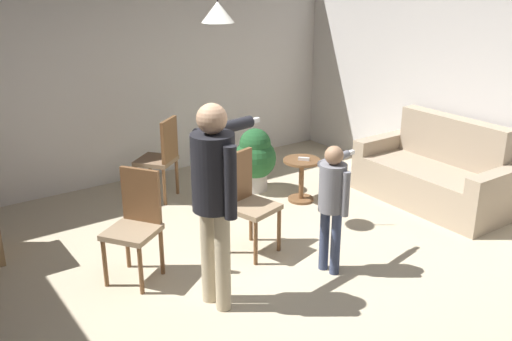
{
  "coord_description": "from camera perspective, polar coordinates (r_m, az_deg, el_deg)",
  "views": [
    {
      "loc": [
        -2.63,
        -3.57,
        2.67
      ],
      "look_at": [
        0.02,
        0.21,
        1.0
      ],
      "focal_mm": 39.85,
      "sensor_mm": 36.0,
      "label": 1
    }
  ],
  "objects": [
    {
      "name": "ground",
      "position": [
        5.18,
        1.19,
        -11.14
      ],
      "size": [
        7.68,
        7.68,
        0.0
      ],
      "primitive_type": "plane",
      "color": "beige"
    },
    {
      "name": "side_table_by_couch",
      "position": [
        6.76,
        4.59,
        -0.43
      ],
      "size": [
        0.44,
        0.44,
        0.52
      ],
      "color": "brown",
      "rests_on": "ground"
    },
    {
      "name": "dining_chair_near_wall",
      "position": [
        6.82,
        -9.49,
        1.49
      ],
      "size": [
        0.59,
        0.59,
        1.0
      ],
      "rotation": [
        0.0,
        0.0,
        0.67
      ],
      "color": "brown",
      "rests_on": "ground"
    },
    {
      "name": "wall_back",
      "position": [
        7.38,
        -13.73,
        9.07
      ],
      "size": [
        6.4,
        0.1,
        2.7
      ],
      "primitive_type": "cube",
      "color": "silver",
      "rests_on": "ground"
    },
    {
      "name": "spare_remote_on_table",
      "position": [
        6.66,
        4.82,
        1.17
      ],
      "size": [
        0.11,
        0.12,
        0.04
      ],
      "primitive_type": "cube",
      "rotation": [
        0.0,
        0.0,
        0.71
      ],
      "color": "white",
      "rests_on": "side_table_by_couch"
    },
    {
      "name": "couch_floral",
      "position": [
        7.02,
        17.53,
        -0.5
      ],
      "size": [
        0.85,
        1.8,
        1.0
      ],
      "rotation": [
        0.0,
        0.0,
        1.57
      ],
      "color": "tan",
      "rests_on": "ground"
    },
    {
      "name": "dining_chair_centre_back",
      "position": [
        5.13,
        -11.98,
        -5.01
      ],
      "size": [
        0.58,
        0.58,
        1.0
      ],
      "rotation": [
        0.0,
        0.0,
        2.17
      ],
      "color": "brown",
      "rests_on": "ground"
    },
    {
      "name": "ceiling_light_pendant",
      "position": [
        5.64,
        -3.87,
        15.61
      ],
      "size": [
        0.32,
        0.32,
        0.55
      ],
      "color": "silver"
    },
    {
      "name": "person_child",
      "position": [
        5.07,
        7.72,
        -2.48
      ],
      "size": [
        0.59,
        0.43,
        1.21
      ],
      "rotation": [
        0.0,
        0.0,
        -1.37
      ],
      "color": "#384260",
      "rests_on": "ground"
    },
    {
      "name": "dining_chair_by_counter",
      "position": [
        5.49,
        -0.89,
        -2.87
      ],
      "size": [
        0.52,
        0.52,
        1.0
      ],
      "rotation": [
        0.0,
        0.0,
        3.41
      ],
      "color": "brown",
      "rests_on": "ground"
    },
    {
      "name": "potted_plant_corner",
      "position": [
        7.01,
        -0.09,
        1.38
      ],
      "size": [
        0.52,
        0.52,
        0.8
      ],
      "color": "#B7B2AD",
      "rests_on": "ground"
    },
    {
      "name": "person_adult",
      "position": [
        4.42,
        -4.14,
        -1.46
      ],
      "size": [
        0.81,
        0.58,
        1.72
      ],
      "rotation": [
        0.0,
        0.0,
        -1.42
      ],
      "color": "tan",
      "rests_on": "ground"
    },
    {
      "name": "wall_right",
      "position": [
        6.96,
        23.26,
        7.39
      ],
      "size": [
        0.1,
        6.4,
        2.7
      ],
      "primitive_type": "cube",
      "color": "silver",
      "rests_on": "ground"
    }
  ]
}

